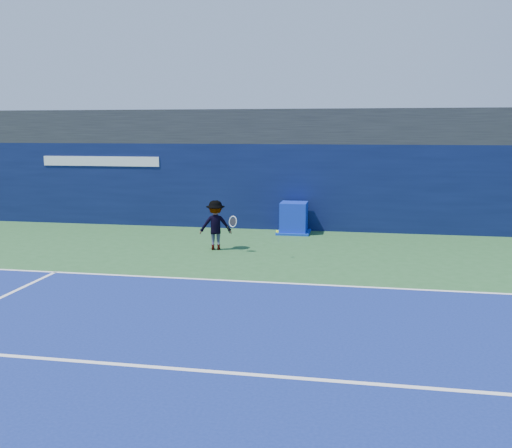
# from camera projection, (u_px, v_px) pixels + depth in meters

# --- Properties ---
(ground) EXTENTS (80.00, 80.00, 0.00)m
(ground) POSITION_uv_depth(u_px,v_px,m) (223.00, 325.00, 10.35)
(ground) COLOR #285A2B
(ground) RESTS_ON ground
(baseline) EXTENTS (24.00, 0.10, 0.01)m
(baseline) POSITION_uv_depth(u_px,v_px,m) (253.00, 282.00, 13.26)
(baseline) COLOR white
(baseline) RESTS_ON ground
(service_line) EXTENTS (24.00, 0.10, 0.01)m
(service_line) POSITION_uv_depth(u_px,v_px,m) (191.00, 370.00, 8.41)
(service_line) COLOR white
(service_line) RESTS_ON ground
(stadium_band) EXTENTS (36.00, 3.00, 1.20)m
(stadium_band) POSITION_uv_depth(u_px,v_px,m) (295.00, 127.00, 20.91)
(stadium_band) COLOR black
(stadium_band) RESTS_ON back_wall_assembly
(back_wall_assembly) EXTENTS (36.00, 1.03, 3.00)m
(back_wall_assembly) POSITION_uv_depth(u_px,v_px,m) (291.00, 186.00, 20.29)
(back_wall_assembly) COLOR #0A133A
(back_wall_assembly) RESTS_ON ground
(equipment_cart) EXTENTS (1.11, 1.11, 1.06)m
(equipment_cart) POSITION_uv_depth(u_px,v_px,m) (294.00, 219.00, 19.41)
(equipment_cart) COLOR #0C22AC
(equipment_cart) RESTS_ON ground
(tennis_player) EXTENTS (1.25, 0.75, 1.46)m
(tennis_player) POSITION_uv_depth(u_px,v_px,m) (216.00, 225.00, 16.73)
(tennis_player) COLOR white
(tennis_player) RESTS_ON ground
(tennis_ball) EXTENTS (0.08, 0.08, 0.08)m
(tennis_ball) POSITION_uv_depth(u_px,v_px,m) (277.00, 232.00, 15.57)
(tennis_ball) COLOR #EAF61B
(tennis_ball) RESTS_ON ground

